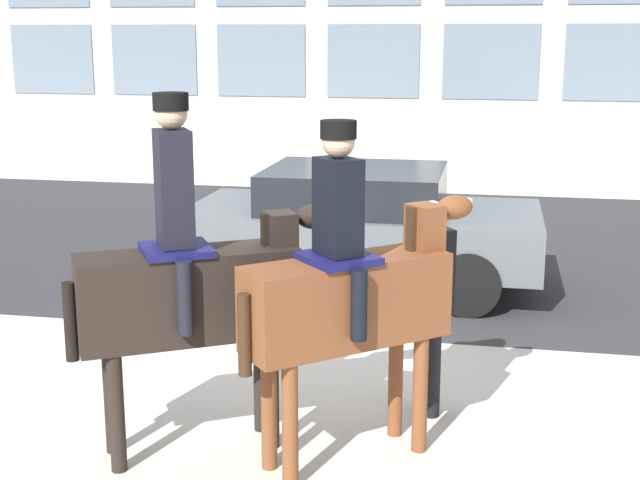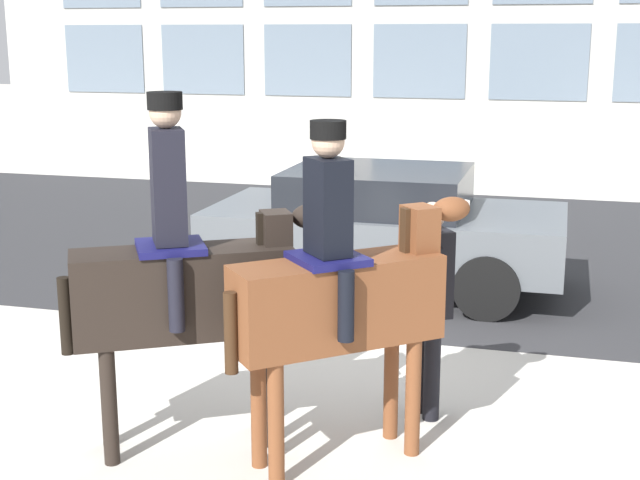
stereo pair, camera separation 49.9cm
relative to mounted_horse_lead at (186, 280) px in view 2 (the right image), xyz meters
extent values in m
plane|color=beige|center=(0.53, 2.13, -1.26)|extent=(80.00, 80.00, 0.00)
cube|color=#2D2D30|center=(0.53, 6.88, -1.25)|extent=(24.19, 8.50, 0.01)
cube|color=slate|center=(-8.78, 14.96, 1.10)|extent=(2.13, 0.02, 1.66)
cube|color=slate|center=(-6.12, 14.96, 1.10)|extent=(2.13, 0.02, 1.66)
cube|color=slate|center=(-3.46, 14.96, 1.10)|extent=(2.13, 0.02, 1.66)
cube|color=slate|center=(-0.80, 14.96, 1.10)|extent=(2.13, 0.02, 1.66)
cube|color=slate|center=(1.86, 14.96, 1.10)|extent=(2.13, 0.02, 1.66)
cube|color=black|center=(-0.02, -0.01, -0.09)|extent=(1.55, 1.16, 0.64)
cylinder|color=black|center=(0.38, 0.40, -0.83)|extent=(0.11, 0.11, 0.85)
cylinder|color=black|center=(0.53, 0.14, -0.83)|extent=(0.11, 0.11, 0.85)
cylinder|color=black|center=(-0.58, -0.16, -0.83)|extent=(0.11, 0.11, 0.85)
cylinder|color=black|center=(-0.42, -0.43, -0.83)|extent=(0.11, 0.11, 0.85)
cube|color=black|center=(0.56, 0.33, 0.24)|extent=(0.30, 0.31, 0.45)
cube|color=black|center=(0.46, 0.27, 0.26)|extent=(0.07, 0.09, 0.41)
ellipsoid|color=black|center=(0.80, 0.47, 0.42)|extent=(0.37, 0.33, 0.19)
cube|color=silver|center=(0.88, 0.52, 0.44)|extent=(0.12, 0.10, 0.08)
cylinder|color=black|center=(-0.72, -0.42, -0.19)|extent=(0.09, 0.09, 0.55)
cube|color=#14144C|center=(-0.09, -0.05, 0.25)|extent=(0.64, 0.65, 0.05)
cube|color=black|center=(-0.09, -0.05, 0.68)|extent=(0.35, 0.39, 0.80)
sphere|color=#D1A889|center=(-0.09, -0.05, 1.19)|extent=(0.22, 0.22, 0.22)
cylinder|color=black|center=(-0.09, -0.05, 1.26)|extent=(0.24, 0.24, 0.12)
cylinder|color=black|center=(-0.23, 0.18, -0.02)|extent=(0.11, 0.11, 0.51)
cylinder|color=black|center=(0.05, -0.29, -0.02)|extent=(0.11, 0.11, 0.51)
cube|color=brown|center=(1.09, 0.05, -0.09)|extent=(1.40, 1.30, 0.60)
cylinder|color=brown|center=(1.39, 0.51, -0.82)|extent=(0.11, 0.11, 0.87)
cylinder|color=brown|center=(1.59, 0.28, -0.82)|extent=(0.11, 0.11, 0.87)
cylinder|color=brown|center=(0.59, -0.19, -0.82)|extent=(0.11, 0.11, 0.87)
cylinder|color=brown|center=(0.80, -0.42, -0.82)|extent=(0.11, 0.11, 0.87)
cube|color=brown|center=(1.58, 0.48, 0.27)|extent=(0.31, 0.31, 0.53)
cube|color=#382314|center=(1.49, 0.40, 0.29)|extent=(0.08, 0.09, 0.47)
ellipsoid|color=brown|center=(1.78, 0.65, 0.49)|extent=(0.35, 0.34, 0.18)
cube|color=silver|center=(1.84, 0.71, 0.51)|extent=(0.11, 0.11, 0.07)
cylinder|color=#382314|center=(0.51, -0.46, -0.19)|extent=(0.09, 0.09, 0.55)
cube|color=#14144C|center=(1.04, 0.00, 0.23)|extent=(0.65, 0.65, 0.05)
cube|color=black|center=(1.04, 0.00, 0.58)|extent=(0.38, 0.39, 0.65)
sphere|color=#D1A889|center=(1.04, 0.00, 1.02)|extent=(0.22, 0.22, 0.22)
cylinder|color=black|center=(1.04, 0.00, 1.10)|extent=(0.24, 0.24, 0.12)
cylinder|color=black|center=(0.86, 0.20, -0.03)|extent=(0.11, 0.11, 0.48)
cylinder|color=black|center=(1.22, -0.20, -0.03)|extent=(0.11, 0.11, 0.48)
cylinder|color=black|center=(1.64, 0.91, -0.83)|extent=(0.13, 0.13, 0.85)
cylinder|color=black|center=(1.55, 1.05, -0.83)|extent=(0.13, 0.13, 0.85)
cube|color=black|center=(1.59, 0.98, -0.07)|extent=(0.40, 0.46, 0.67)
sphere|color=#D1A889|center=(1.59, 0.98, 0.37)|extent=(0.20, 0.20, 0.20)
cube|color=black|center=(1.45, 0.68, 0.12)|extent=(0.52, 0.36, 0.09)
cone|color=orange|center=(1.16, 0.50, 0.12)|extent=(0.18, 0.13, 0.04)
cube|color=#51565B|center=(0.55, 4.50, -0.60)|extent=(4.11, 1.98, 0.61)
cube|color=black|center=(0.44, 4.50, -0.06)|extent=(2.06, 1.74, 0.47)
cylinder|color=black|center=(1.82, 3.59, -0.90)|extent=(0.71, 0.24, 0.71)
cylinder|color=black|center=(1.82, 5.41, -0.90)|extent=(0.71, 0.24, 0.71)
cylinder|color=black|center=(-0.73, 3.59, -0.90)|extent=(0.71, 0.24, 0.71)
cylinder|color=black|center=(-0.73, 5.41, -0.90)|extent=(0.71, 0.24, 0.71)
camera|label=1|loc=(2.05, -5.72, 1.70)|focal=50.00mm
camera|label=2|loc=(2.53, -5.61, 1.70)|focal=50.00mm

